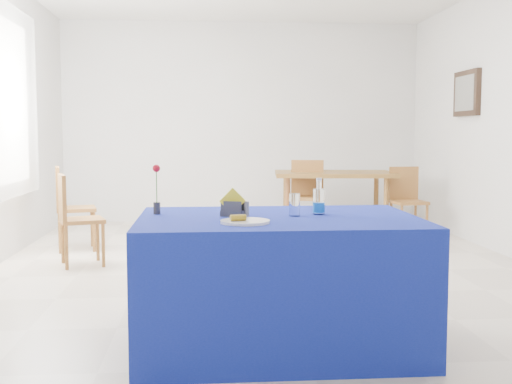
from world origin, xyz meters
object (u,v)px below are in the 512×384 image
chair_win_b (68,202)px  chair_bg_right (406,196)px  chair_bg_left (307,191)px  oak_table (334,178)px  plate (245,222)px  chair_win_a (73,213)px  water_bottle (319,202)px  blue_table (278,282)px

chair_win_b → chair_bg_right: bearing=-92.8°
chair_bg_left → chair_win_b: chair_bg_left is taller
oak_table → chair_bg_left: bearing=-161.8°
plate → chair_win_b: size_ratio=0.30×
chair_bg_left → chair_win_a: chair_bg_left is taller
water_bottle → blue_table: bearing=-159.6°
plate → oak_table: bearing=72.8°
water_bottle → oak_table: water_bottle is taller
chair_bg_left → chair_win_a: 3.10m
plate → chair_win_a: 3.04m
plate → chair_bg_left: 4.63m
chair_bg_left → oak_table: bearing=31.8°
plate → oak_table: 4.84m
chair_win_a → chair_win_b: (-0.22, 0.82, 0.02)m
chair_bg_left → chair_bg_right: bearing=-0.6°
plate → chair_bg_left: (1.06, 4.50, -0.24)m
chair_bg_left → blue_table: bearing=-87.7°
water_bottle → chair_win_b: water_bottle is taller
blue_table → chair_win_b: chair_win_b is taller
oak_table → chair_win_b: chair_win_b is taller
plate → chair_bg_right: (2.24, 4.20, -0.29)m
blue_table → chair_bg_right: bearing=62.7°
chair_bg_right → plate: bearing=-124.0°
blue_table → chair_bg_right: 4.45m
chair_win_a → chair_win_b: chair_win_b is taller
chair_win_a → chair_win_b: bearing=-3.0°
blue_table → chair_win_a: 2.93m
blue_table → chair_win_b: (-1.86, 3.25, 0.13)m
blue_table → chair_win_a: bearing=124.1°
plate → blue_table: plate is taller
blue_table → water_bottle: 0.52m
oak_table → chair_bg_right: (0.81, -0.42, -0.20)m
blue_table → chair_bg_left: 4.34m
plate → chair_win_b: (-1.65, 3.49, -0.25)m
plate → chair_bg_left: bearing=76.7°
plate → chair_bg_right: 4.77m
plate → water_bottle: size_ratio=1.24×
water_bottle → chair_bg_left: 4.21m
chair_win_a → plate: bearing=-169.6°
water_bottle → chair_bg_right: bearing=65.2°
oak_table → chair_win_b: size_ratio=1.75×
plate → chair_win_a: (-1.43, 2.67, -0.27)m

